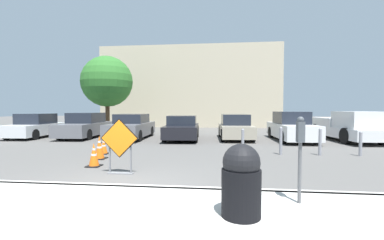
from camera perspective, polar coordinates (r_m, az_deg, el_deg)
The scene contains 22 objects.
ground_plane at distance 15.41m, azimuth -2.14°, elevation -4.06°, with size 96.00×96.00×0.00m, color #565451.
sidewalk_strip at distance 4.63m, azimuth -24.38°, elevation -18.97°, with size 24.59×2.89×0.14m.
curb_lip at distance 5.85m, azimuth -16.94°, elevation -14.29°, with size 24.59×0.20×0.14m.
road_closed_sign at distance 7.17m, azimuth -15.80°, elevation -5.02°, with size 1.05×0.20×1.49m.
traffic_cone_nearest at distance 8.41m, azimuth -20.97°, elevation -7.27°, with size 0.40×0.40×0.72m.
traffic_cone_second at distance 9.59m, azimuth -19.88°, elevation -5.77°, with size 0.44×0.44×0.82m.
traffic_cone_third at distance 10.61m, azimuth -19.04°, elevation -5.47°, with size 0.40×0.40×0.64m.
parked_car_nearest at distance 18.55m, azimuth -31.40°, elevation -1.26°, with size 2.00×4.19×1.46m.
parked_car_second at distance 17.20m, azimuth -22.52°, elevation -1.25°, with size 2.05×4.70×1.52m.
parked_car_third at distance 15.63m, azimuth -13.28°, elevation -1.55°, with size 2.01×4.58×1.45m.
parked_car_fourth at distance 14.78m, azimuth -2.20°, elevation -1.82°, with size 2.07×4.40×1.37m.
parked_car_fifth at distance 15.16m, azimuth 9.58°, elevation -1.69°, with size 1.96×4.13×1.44m.
parked_car_sixth at distance 15.28m, azimuth 21.18°, elevation -1.54°, with size 1.89×4.67×1.60m.
pickup_truck at distance 16.40m, azimuth 31.57°, elevation -1.44°, with size 2.32×5.63×1.62m.
trash_bin at distance 3.99m, azimuth 10.88°, elevation -13.01°, with size 0.59×0.59×1.09m.
bollard_nearest at distance 10.17m, azimuth 11.22°, elevation -4.52°, with size 0.12×0.12×0.99m.
bollard_second at distance 10.39m, azimuth 19.13°, elevation -4.24°, with size 0.12×0.12×1.06m.
bollard_third at distance 10.80m, azimuth 26.57°, elevation -4.20°, with size 0.12×0.12×1.03m.
bollard_fourth at distance 11.38m, azimuth 33.35°, elevation -4.30°, with size 0.12×0.12×0.92m.
parking_meter at distance 4.73m, azimuth 22.91°, elevation -5.06°, with size 0.11×0.15×1.48m.
building_facade_backdrop at distance 26.87m, azimuth -0.20°, elevation 7.10°, with size 17.45×5.00×7.86m.
street_tree_behind_lot at distance 21.00m, azimuth -18.34°, elevation 8.09°, with size 3.88×3.88×5.81m.
Camera 1 is at (2.22, -5.15, 1.75)m, focal length 24.00 mm.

